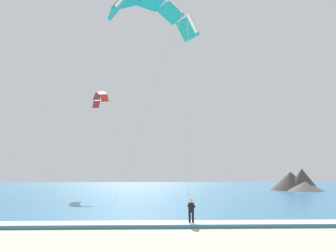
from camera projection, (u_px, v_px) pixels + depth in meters
name	position (u px, v px, depth m)	size (l,w,h in m)	color
sea	(171.00, 188.00, 79.70)	(200.00, 120.00, 0.20)	teal
surf_foam	(218.00, 222.00, 21.34)	(200.00, 1.79, 0.04)	white
surfboard	(191.00, 226.00, 21.08)	(0.68, 1.46, 0.09)	#239EC6
kitesurfer	(191.00, 211.00, 21.22)	(0.58, 0.58, 1.69)	black
kite_primary	(153.00, 10.00, 26.69)	(7.03, 5.62, 15.65)	teal
kite_distant	(100.00, 97.00, 52.61)	(3.18, 5.56, 2.04)	red
headland_right	(297.00, 182.00, 65.15)	(8.97, 11.58, 4.28)	#47423D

